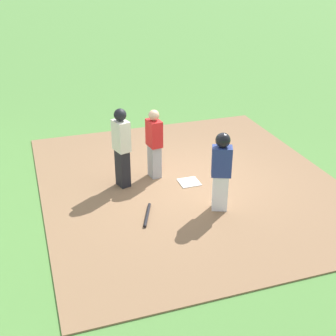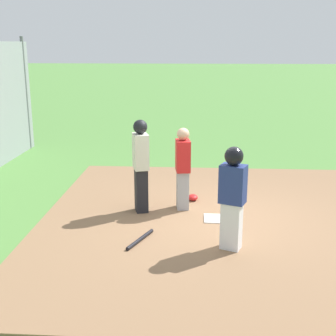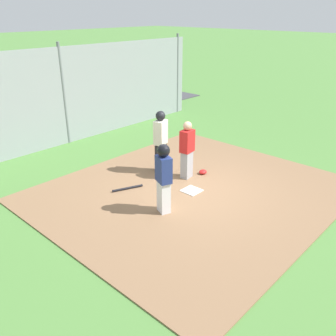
{
  "view_description": "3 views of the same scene",
  "coord_description": "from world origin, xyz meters",
  "px_view_note": "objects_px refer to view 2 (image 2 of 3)",
  "views": [
    {
      "loc": [
        8.37,
        -3.25,
        4.82
      ],
      "look_at": [
        0.43,
        -0.64,
        0.69
      ],
      "focal_mm": 48.87,
      "sensor_mm": 36.0,
      "label": 1
    },
    {
      "loc": [
        7.88,
        -0.37,
        3.13
      ],
      "look_at": [
        -0.24,
        -0.9,
        0.92
      ],
      "focal_mm": 48.92,
      "sensor_mm": 36.0,
      "label": 2
    },
    {
      "loc": [
        6.51,
        5.21,
        4.3
      ],
      "look_at": [
        0.62,
        -0.25,
        0.79
      ],
      "focal_mm": 39.12,
      "sensor_mm": 36.0,
      "label": 3
    }
  ],
  "objects_px": {
    "catcher": "(183,167)",
    "umpire": "(141,164)",
    "runner": "(233,192)",
    "catcher_mask": "(193,197)",
    "home_plate": "(216,219)",
    "baseball_bat": "(140,239)"
  },
  "relations": [
    {
      "from": "home_plate",
      "to": "catcher",
      "type": "bearing_deg",
      "value": -130.6
    },
    {
      "from": "umpire",
      "to": "home_plate",
      "type": "bearing_deg",
      "value": -29.88
    },
    {
      "from": "home_plate",
      "to": "runner",
      "type": "relative_size",
      "value": 0.27
    },
    {
      "from": "umpire",
      "to": "runner",
      "type": "bearing_deg",
      "value": -60.84
    },
    {
      "from": "home_plate",
      "to": "catcher",
      "type": "relative_size",
      "value": 0.28
    },
    {
      "from": "runner",
      "to": "baseball_bat",
      "type": "bearing_deg",
      "value": 105.3
    },
    {
      "from": "umpire",
      "to": "catcher_mask",
      "type": "relative_size",
      "value": 7.36
    },
    {
      "from": "catcher_mask",
      "to": "runner",
      "type": "bearing_deg",
      "value": 15.38
    },
    {
      "from": "runner",
      "to": "baseball_bat",
      "type": "relative_size",
      "value": 2.0
    },
    {
      "from": "home_plate",
      "to": "catcher_mask",
      "type": "bearing_deg",
      "value": -156.85
    },
    {
      "from": "baseball_bat",
      "to": "catcher_mask",
      "type": "height_order",
      "value": "catcher_mask"
    },
    {
      "from": "home_plate",
      "to": "catcher_mask",
      "type": "distance_m",
      "value": 1.12
    },
    {
      "from": "umpire",
      "to": "runner",
      "type": "height_order",
      "value": "umpire"
    },
    {
      "from": "catcher",
      "to": "runner",
      "type": "relative_size",
      "value": 0.97
    },
    {
      "from": "catcher",
      "to": "umpire",
      "type": "xyz_separation_m",
      "value": [
        0.21,
        -0.78,
        0.11
      ]
    },
    {
      "from": "runner",
      "to": "baseball_bat",
      "type": "xyz_separation_m",
      "value": [
        -0.17,
        -1.45,
        -0.9
      ]
    },
    {
      "from": "runner",
      "to": "catcher_mask",
      "type": "relative_size",
      "value": 6.8
    },
    {
      "from": "umpire",
      "to": "catcher",
      "type": "bearing_deg",
      "value": -1.65
    },
    {
      "from": "catcher",
      "to": "home_plate",
      "type": "bearing_deg",
      "value": -48.32
    },
    {
      "from": "home_plate",
      "to": "runner",
      "type": "height_order",
      "value": "runner"
    },
    {
      "from": "home_plate",
      "to": "runner",
      "type": "distance_m",
      "value": 1.54
    },
    {
      "from": "baseball_bat",
      "to": "umpire",
      "type": "bearing_deg",
      "value": 28.37
    }
  ]
}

